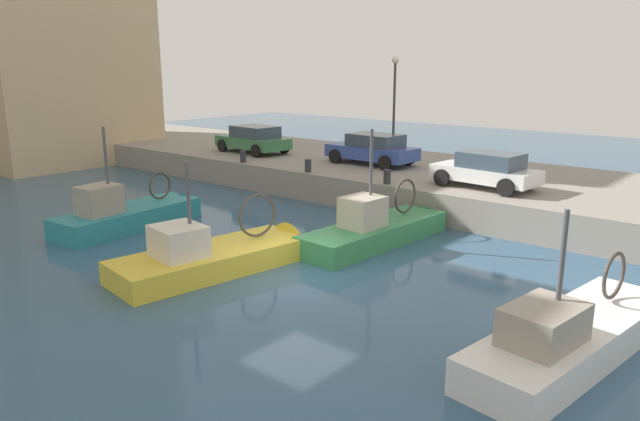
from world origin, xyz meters
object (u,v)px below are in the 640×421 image
Objects in this scene: mooring_bollard_south at (387,177)px; quay_streetlamp at (395,90)px; parked_car_white at (487,170)px; parked_car_blue at (373,149)px; fishing_boat_white at (577,347)px; fishing_boat_yellow at (225,264)px; parked_car_green at (253,139)px; fishing_boat_teal at (136,223)px; mooring_bollard_mid at (308,166)px; mooring_bollard_north at (243,156)px; fishing_boat_green at (381,238)px.

quay_streetlamp reaches higher than mooring_bollard_south.
parked_car_blue is (1.72, 6.31, 0.03)m from parked_car_white.
quay_streetlamp is (12.71, 12.74, 4.35)m from fishing_boat_white.
parked_car_green is (10.65, 9.76, 1.80)m from fishing_boat_yellow.
parked_car_green is 1.06× the size of parked_car_white.
fishing_boat_teal is 11.30× the size of mooring_bollard_mid.
mooring_bollard_north is at bearing 98.51° from parked_car_white.
parked_car_blue is at bearing 49.79° from fishing_boat_white.
fishing_boat_yellow is at bearing -166.48° from quay_streetlamp.
fishing_boat_white is 1.78× the size of parked_car_white.
parked_car_blue is at bearing -15.34° from fishing_boat_teal.
fishing_boat_green reaches higher than parked_car_green.
fishing_boat_green is 6.83m from mooring_bollard_mid.
fishing_boat_green is 1.59× the size of parked_car_blue.
fishing_boat_green is 1.69× the size of parked_car_white.
quay_streetlamp reaches higher than fishing_boat_green.
parked_car_blue is 7.68× the size of mooring_bollard_mid.
parked_car_green reaches higher than mooring_bollard_south.
quay_streetlamp reaches higher than parked_car_blue.
mooring_bollard_south is 0.11× the size of quay_streetlamp.
mooring_bollard_north is (-2.48, -1.85, -0.43)m from parked_car_green.
quay_streetlamp is at bearing 13.52° from fishing_boat_yellow.
fishing_boat_white is at bearing -89.40° from fishing_boat_teal.
parked_car_blue is 7.68× the size of mooring_bollard_south.
quay_streetlamp is (13.82, 3.32, 4.34)m from fishing_boat_yellow.
fishing_boat_teal is at bearing 80.79° from fishing_boat_yellow.
fishing_boat_white is 1.67× the size of parked_car_green.
parked_car_white is at bearing 34.79° from fishing_boat_white.
mooring_bollard_north is at bearing 72.21° from fishing_boat_green.
mooring_bollard_mid is (-2.48, -5.85, -0.43)m from parked_car_green.
mooring_bollard_mid is 0.11× the size of quay_streetlamp.
fishing_boat_yellow is at bearing -137.49° from parked_car_green.
fishing_boat_yellow is 12.13× the size of mooring_bollard_south.
fishing_boat_teal reaches higher than parked_car_green.
fishing_boat_green is at bearing -149.14° from mooring_bollard_south.
quay_streetlamp is (5.65, -0.58, 2.98)m from mooring_bollard_mid.
parked_car_white is 7.46m from mooring_bollard_mid.
mooring_bollard_north is (0.00, 8.00, 0.00)m from mooring_bollard_south.
mooring_bollard_mid is 4.00m from mooring_bollard_north.
parked_car_white is at bearing -81.49° from mooring_bollard_north.
fishing_boat_white is at bearing -112.16° from mooring_bollard_north.
fishing_boat_teal is at bearing 164.77° from mooring_bollard_mid.
parked_car_blue reaches higher than parked_car_white.
mooring_bollard_south is at bearing -39.58° from fishing_boat_teal.
fishing_boat_green is 5.38m from fishing_boat_yellow.
fishing_boat_yellow reaches higher than fishing_boat_white.
mooring_bollard_south is 8.00m from mooring_bollard_north.
fishing_boat_white is 18.51m from quay_streetlamp.
fishing_boat_white is 1.46× the size of quay_streetlamp.
fishing_boat_teal is 5.95m from fishing_boat_yellow.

